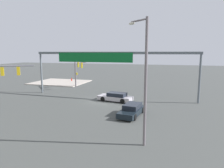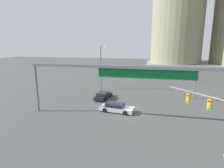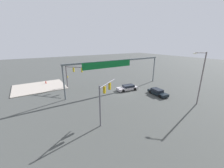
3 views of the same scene
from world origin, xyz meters
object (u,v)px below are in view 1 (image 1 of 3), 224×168
object	(u,v)px
streetlamp_curved_arm	(144,75)
sedan_car_approaching	(132,110)
traffic_signal_opposite_side	(3,77)
traffic_signal_near_corner	(78,68)
fire_hydrant_on_curb	(72,80)
sedan_car_waiting_far	(116,97)

from	to	relation	value
streetlamp_curved_arm	sedan_car_approaching	bearing A→B (deg)	-30.41
traffic_signal_opposite_side	traffic_signal_near_corner	bearing A→B (deg)	52.93
sedan_car_approaching	fire_hydrant_on_curb	bearing A→B (deg)	-131.14
streetlamp_curved_arm	fire_hydrant_on_curb	distance (m)	34.46
traffic_signal_near_corner	sedan_car_approaching	size ratio (longest dim) A/B	1.16
traffic_signal_near_corner	streetlamp_curved_arm	xyz separation A→B (m)	(-15.34, 20.47, 1.36)
streetlamp_curved_arm	sedan_car_waiting_far	distance (m)	14.13
streetlamp_curved_arm	fire_hydrant_on_curb	bearing A→B (deg)	-11.61
sedan_car_approaching	streetlamp_curved_arm	bearing A→B (deg)	25.44
traffic_signal_opposite_side	sedan_car_approaching	bearing A→B (deg)	-22.90
streetlamp_curved_arm	sedan_car_waiting_far	world-z (taller)	streetlamp_curved_arm
traffic_signal_near_corner	streetlamp_curved_arm	bearing A→B (deg)	-6.51
traffic_signal_opposite_side	sedan_car_approaching	size ratio (longest dim) A/B	1.18
sedan_car_approaching	sedan_car_waiting_far	size ratio (longest dim) A/B	0.94
sedan_car_approaching	fire_hydrant_on_curb	distance (m)	27.68
traffic_signal_near_corner	fire_hydrant_on_curb	xyz separation A→B (m)	(5.08, -6.90, -3.25)
sedan_car_approaching	fire_hydrant_on_curb	xyz separation A→B (m)	(18.29, -20.78, -0.09)
sedan_car_waiting_far	fire_hydrant_on_curb	size ratio (longest dim) A/B	6.96
traffic_signal_near_corner	sedan_car_waiting_far	distance (m)	13.21
traffic_signal_near_corner	sedan_car_approaching	distance (m)	19.42
traffic_signal_near_corner	sedan_car_waiting_far	world-z (taller)	traffic_signal_near_corner
traffic_signal_near_corner	traffic_signal_opposite_side	xyz separation A→B (m)	(0.91, 16.63, 0.18)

